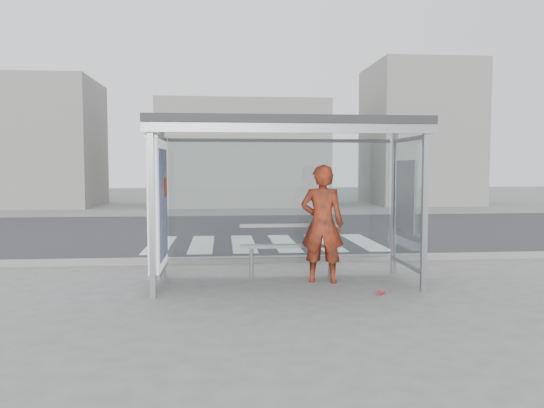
{
  "coord_description": "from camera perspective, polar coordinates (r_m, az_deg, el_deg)",
  "views": [
    {
      "loc": [
        -1.0,
        -8.31,
        1.87
      ],
      "look_at": [
        -0.2,
        0.2,
        1.27
      ],
      "focal_mm": 35.0,
      "sensor_mm": 36.0,
      "label": 1
    }
  ],
  "objects": [
    {
      "name": "ground",
      "position": [
        8.58,
        1.47,
        -8.6
      ],
      "size": [
        80.0,
        80.0,
        0.0
      ],
      "primitive_type": "plane",
      "color": "#61615F",
      "rests_on": "ground"
    },
    {
      "name": "road",
      "position": [
        15.46,
        -1.62,
        -2.94
      ],
      "size": [
        30.0,
        10.0,
        0.01
      ],
      "primitive_type": "cube",
      "color": "#2E2E31",
      "rests_on": "ground"
    },
    {
      "name": "curb",
      "position": [
        10.47,
        0.2,
        -5.96
      ],
      "size": [
        30.0,
        0.18,
        0.12
      ],
      "primitive_type": "cube",
      "color": "gray",
      "rests_on": "ground"
    },
    {
      "name": "crosswalk",
      "position": [
        12.99,
        -0.9,
        -4.27
      ],
      "size": [
        5.55,
        3.0,
        0.0
      ],
      "color": "silver",
      "rests_on": "ground"
    },
    {
      "name": "bus_shelter",
      "position": [
        8.4,
        -1.08,
        4.77
      ],
      "size": [
        4.25,
        1.65,
        2.62
      ],
      "color": "gray",
      "rests_on": "ground"
    },
    {
      "name": "building_left",
      "position": [
        27.83,
        -24.37,
        5.97
      ],
      "size": [
        6.0,
        5.0,
        6.0
      ],
      "primitive_type": "cube",
      "color": "gray",
      "rests_on": "ground"
    },
    {
      "name": "building_center",
      "position": [
        26.34,
        -3.2,
        5.36
      ],
      "size": [
        8.0,
        5.0,
        5.0
      ],
      "primitive_type": "cube",
      "color": "gray",
      "rests_on": "ground"
    },
    {
      "name": "building_right",
      "position": [
        28.2,
        15.54,
        7.17
      ],
      "size": [
        5.0,
        5.0,
        7.0
      ],
      "primitive_type": "cube",
      "color": "gray",
      "rests_on": "ground"
    },
    {
      "name": "person",
      "position": [
        8.6,
        5.42,
        -2.13
      ],
      "size": [
        0.79,
        0.62,
        1.91
      ],
      "primitive_type": "imported",
      "rotation": [
        0.0,
        0.0,
        2.89
      ],
      "color": "orange",
      "rests_on": "ground"
    },
    {
      "name": "bench",
      "position": [
        9.05,
        2.05,
        -4.49
      ],
      "size": [
        1.74,
        0.24,
        0.9
      ],
      "color": "gray",
      "rests_on": "ground"
    },
    {
      "name": "soda_can",
      "position": [
        8.02,
        11.62,
        -9.31
      ],
      "size": [
        0.14,
        0.14,
        0.07
      ],
      "primitive_type": "cylinder",
      "rotation": [
        0.0,
        1.57,
        0.8
      ],
      "color": "#EE4655",
      "rests_on": "ground"
    }
  ]
}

